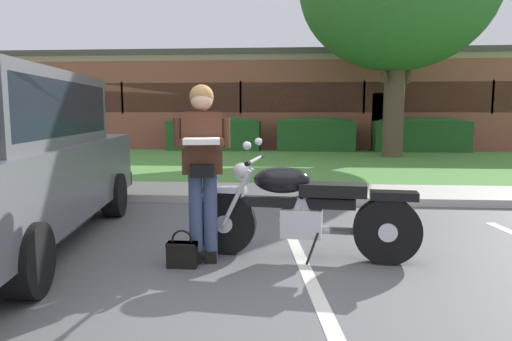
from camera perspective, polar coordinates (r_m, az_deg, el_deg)
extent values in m
plane|color=#565659|center=(4.22, 1.04, -13.04)|extent=(140.00, 140.00, 0.00)
cube|color=#B7B2A8|center=(7.59, 2.75, -3.48)|extent=(60.00, 0.20, 0.12)
cube|color=#B7B2A8|center=(8.43, 2.96, -2.56)|extent=(60.00, 1.50, 0.08)
cube|color=#518E3D|center=(13.10, 3.61, 0.87)|extent=(60.00, 7.94, 0.06)
cube|color=silver|center=(5.10, -26.26, -10.17)|extent=(0.67, 4.38, 0.01)
cube|color=silver|center=(4.41, 6.19, -12.16)|extent=(0.67, 4.38, 0.01)
cylinder|color=black|center=(4.90, -3.72, -6.29)|extent=(0.65, 0.16, 0.64)
cylinder|color=silver|center=(4.90, -3.72, -6.29)|extent=(0.19, 0.14, 0.18)
cylinder|color=black|center=(4.77, 15.37, -6.90)|extent=(0.66, 0.24, 0.64)
cylinder|color=silver|center=(4.77, 15.37, -6.90)|extent=(0.20, 0.22, 0.18)
cube|color=silver|center=(4.83, -3.76, -2.25)|extent=(0.45, 0.18, 0.06)
cube|color=black|center=(4.71, 16.12, -2.89)|extent=(0.46, 0.24, 0.08)
cylinder|color=silver|center=(4.74, -2.39, -3.31)|extent=(0.31, 0.08, 0.58)
cylinder|color=silver|center=(4.89, -1.97, -2.98)|extent=(0.31, 0.08, 0.58)
sphere|color=silver|center=(4.77, -1.77, -0.10)|extent=(0.17, 0.17, 0.17)
cylinder|color=silver|center=(4.72, -0.12, 1.31)|extent=(0.11, 0.72, 0.03)
cylinder|color=black|center=(4.37, -1.00, 0.83)|extent=(0.05, 0.10, 0.04)
cylinder|color=black|center=(5.08, 0.64, 1.71)|extent=(0.05, 0.10, 0.04)
sphere|color=silver|center=(4.42, -1.10, 2.99)|extent=(0.08, 0.08, 0.08)
sphere|color=silver|center=(5.01, 0.29, 3.47)|extent=(0.08, 0.08, 0.08)
cube|color=black|center=(4.72, 5.12, -3.84)|extent=(1.10, 0.21, 0.10)
ellipsoid|color=black|center=(4.71, 3.09, -1.15)|extent=(0.59, 0.38, 0.26)
cube|color=black|center=(4.68, 9.17, -2.26)|extent=(0.67, 0.34, 0.12)
cube|color=silver|center=(4.76, 5.46, -6.21)|extent=(0.42, 0.28, 0.28)
cylinder|color=silver|center=(4.73, 5.07, -4.31)|extent=(0.19, 0.14, 0.21)
cylinder|color=silver|center=(4.73, 5.89, -4.34)|extent=(0.19, 0.14, 0.21)
cylinder|color=silver|center=(4.91, 9.93, -7.10)|extent=(0.61, 0.14, 0.08)
cylinder|color=silver|center=(4.91, 12.28, -7.15)|extent=(0.61, 0.14, 0.08)
cylinder|color=black|center=(4.65, 6.74, -9.22)|extent=(0.13, 0.11, 0.30)
cube|color=black|center=(4.77, -5.41, -10.04)|extent=(0.15, 0.26, 0.10)
cube|color=black|center=(4.78, -7.11, -10.06)|extent=(0.15, 0.26, 0.10)
cylinder|color=#3D4C70|center=(4.70, -5.46, -5.53)|extent=(0.14, 0.14, 0.86)
cylinder|color=#3D4C70|center=(4.70, -7.18, -5.55)|extent=(0.14, 0.14, 0.86)
cube|color=#4C2819|center=(4.59, -6.44, 3.26)|extent=(0.41, 0.28, 0.58)
cube|color=#4C2819|center=(4.58, -6.49, 6.63)|extent=(0.33, 0.25, 0.06)
sphere|color=tan|center=(4.58, -6.51, 8.38)|extent=(0.21, 0.21, 0.21)
sphere|color=olive|center=(4.60, -6.52, 8.75)|extent=(0.23, 0.23, 0.23)
cube|color=black|center=(4.49, -6.42, -0.04)|extent=(0.23, 0.14, 0.12)
cylinder|color=#4C2819|center=(4.43, -4.41, 3.40)|extent=(0.15, 0.35, 0.09)
cylinder|color=#4C2819|center=(4.44, -8.55, 3.35)|extent=(0.15, 0.35, 0.09)
cylinder|color=#4C2819|center=(4.57, -3.70, 4.52)|extent=(0.10, 0.10, 0.28)
cylinder|color=#4C2819|center=(4.58, -9.23, 4.45)|extent=(0.10, 0.10, 0.28)
cube|color=white|center=(4.29, -6.51, 3.52)|extent=(0.37, 0.37, 0.05)
cube|color=black|center=(4.59, -8.79, -9.90)|extent=(0.28, 0.12, 0.24)
cube|color=black|center=(4.55, -8.83, -8.71)|extent=(0.28, 0.13, 0.04)
torus|color=black|center=(4.55, -8.82, -8.21)|extent=(0.20, 0.02, 0.20)
cube|color=black|center=(5.26, -21.57, 6.89)|extent=(0.43, 2.70, 0.55)
cube|color=black|center=(6.70, -25.14, 6.33)|extent=(1.58, 0.46, 0.51)
cube|color=black|center=(8.01, -21.33, -0.95)|extent=(1.89, 0.37, 0.20)
cylinder|color=black|center=(6.90, -16.58, -2.83)|extent=(0.32, 0.63, 0.60)
cylinder|color=black|center=(4.18, -25.67, -9.65)|extent=(0.32, 0.63, 0.60)
cylinder|color=brown|center=(15.24, 16.09, 6.89)|extent=(0.62, 0.62, 2.93)
cylinder|color=brown|center=(15.43, 17.96, 12.91)|extent=(0.22, 1.07, 1.62)
cylinder|color=brown|center=(15.24, 14.88, 12.23)|extent=(0.22, 0.92, 1.18)
cube|color=#235623|center=(17.26, -5.01, 4.09)|extent=(3.30, 0.90, 1.10)
ellipsoid|color=#235623|center=(17.24, -5.03, 5.92)|extent=(3.14, 0.84, 0.28)
cube|color=#235623|center=(17.03, 7.14, 4.02)|extent=(2.70, 0.90, 1.10)
ellipsoid|color=#235623|center=(17.01, 7.17, 5.87)|extent=(2.56, 0.84, 0.28)
cube|color=#235623|center=(17.56, 19.09, 3.78)|extent=(3.21, 0.90, 1.10)
ellipsoid|color=#235623|center=(17.54, 19.16, 5.57)|extent=(3.05, 0.84, 0.28)
cube|color=#93513D|center=(23.18, -0.35, 7.91)|extent=(26.62, 10.52, 3.55)
cube|color=#998466|center=(18.09, -1.86, 13.38)|extent=(26.62, 0.10, 0.24)
cube|color=#4C4742|center=(23.28, -0.35, 12.53)|extent=(26.88, 10.63, 0.20)
cube|color=#1E282D|center=(17.98, -1.85, 8.70)|extent=(22.62, 0.06, 1.10)
cube|color=#93513D|center=(21.02, -27.41, 7.69)|extent=(0.08, 0.04, 1.20)
cube|color=#93513D|center=(19.02, -15.67, 8.36)|extent=(0.08, 0.04, 1.20)
cube|color=#93513D|center=(17.97, -1.85, 8.70)|extent=(0.08, 0.04, 1.20)
cube|color=#93513D|center=(18.02, 12.76, 8.53)|extent=(0.08, 0.04, 1.20)
cube|color=#93513D|center=(19.17, 26.40, 7.87)|extent=(0.08, 0.04, 1.20)
cube|color=#473323|center=(18.16, 15.18, 5.60)|extent=(1.00, 0.08, 2.10)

